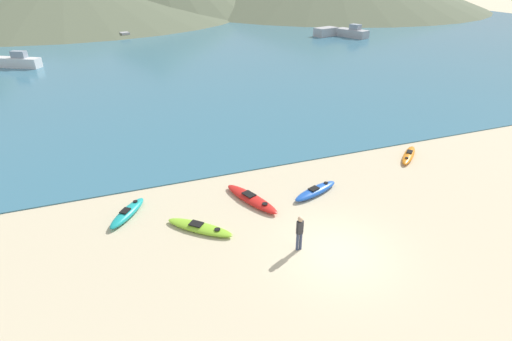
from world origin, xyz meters
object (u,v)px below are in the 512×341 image
object	(u,v)px
kayak_on_sand_2	(251,199)
moored_boat_3	(326,32)
kayak_on_sand_4	(409,155)
moored_boat_1	(17,62)
person_near_foreground	(300,231)
kayak_on_sand_0	(200,227)
kayak_on_sand_1	(316,191)
moored_boat_2	(352,32)
kayak_on_sand_3	(127,213)
moored_boat_0	(121,34)

from	to	relation	value
kayak_on_sand_2	moored_boat_3	world-z (taller)	moored_boat_3
kayak_on_sand_4	moored_boat_1	xyz separation A→B (m)	(-24.96, 33.61, 0.52)
person_near_foreground	kayak_on_sand_0	bearing A→B (deg)	141.84
kayak_on_sand_2	kayak_on_sand_1	bearing A→B (deg)	-7.73
person_near_foreground	moored_boat_2	distance (m)	52.74
kayak_on_sand_3	moored_boat_3	size ratio (longest dim) A/B	0.62
kayak_on_sand_3	kayak_on_sand_4	world-z (taller)	kayak_on_sand_3
kayak_on_sand_0	kayak_on_sand_2	distance (m)	3.20
person_near_foreground	kayak_on_sand_2	bearing A→B (deg)	97.63
kayak_on_sand_1	moored_boat_2	size ratio (longest dim) A/B	0.54
kayak_on_sand_2	moored_boat_1	bearing A→B (deg)	112.60
moored_boat_1	moored_boat_3	bearing A→B (deg)	8.84
moored_boat_3	person_near_foreground	bearing A→B (deg)	-120.49
kayak_on_sand_4	moored_boat_3	world-z (taller)	moored_boat_3
kayak_on_sand_0	moored_boat_3	xyz separation A→B (m)	(30.26, 42.86, 0.56)
kayak_on_sand_4	moored_boat_3	distance (m)	43.56
kayak_on_sand_0	moored_boat_1	distance (m)	38.17
moored_boat_3	kayak_on_sand_3	bearing A→B (deg)	-129.14
kayak_on_sand_0	moored_boat_2	size ratio (longest dim) A/B	0.52
kayak_on_sand_2	kayak_on_sand_3	bearing A→B (deg)	171.98
moored_boat_1	kayak_on_sand_2	bearing A→B (deg)	-67.40
kayak_on_sand_3	moored_boat_0	size ratio (longest dim) A/B	0.58
kayak_on_sand_1	kayak_on_sand_4	distance (m)	7.38
kayak_on_sand_2	moored_boat_3	distance (m)	49.69
person_near_foreground	moored_boat_0	distance (m)	56.84
kayak_on_sand_4	moored_boat_3	size ratio (longest dim) A/B	0.62
moored_boat_1	kayak_on_sand_3	bearing A→B (deg)	-75.50
person_near_foreground	moored_boat_2	xyz separation A→B (m)	(30.14, 43.27, -0.18)
kayak_on_sand_4	moored_boat_2	distance (m)	42.94
kayak_on_sand_0	moored_boat_3	size ratio (longest dim) A/B	0.70
moored_boat_0	moored_boat_3	world-z (taller)	moored_boat_3
person_near_foreground	moored_boat_1	bearing A→B (deg)	111.14
kayak_on_sand_4	moored_boat_0	size ratio (longest dim) A/B	0.58
kayak_on_sand_1	moored_boat_1	xyz separation A→B (m)	(-17.80, 35.39, 0.50)
kayak_on_sand_0	kayak_on_sand_2	bearing A→B (deg)	25.76
moored_boat_1	moored_boat_2	size ratio (longest dim) A/B	0.97
moored_boat_1	person_near_foreground	bearing A→B (deg)	-68.86
kayak_on_sand_4	moored_boat_2	xyz separation A→B (m)	(20.27, 37.85, 0.58)
kayak_on_sand_0	person_near_foreground	size ratio (longest dim) A/B	1.77
kayak_on_sand_1	moored_boat_1	size ratio (longest dim) A/B	0.56
kayak_on_sand_3	moored_boat_2	distance (m)	52.90
kayak_on_sand_0	moored_boat_3	distance (m)	52.46
kayak_on_sand_0	kayak_on_sand_4	world-z (taller)	kayak_on_sand_4
kayak_on_sand_2	moored_boat_0	distance (m)	52.72
person_near_foreground	moored_boat_0	size ratio (longest dim) A/B	0.37
kayak_on_sand_1	kayak_on_sand_2	world-z (taller)	kayak_on_sand_1
kayak_on_sand_2	moored_boat_0	xyz separation A→B (m)	(-2.44, 52.67, 0.26)
kayak_on_sand_2	moored_boat_2	distance (m)	49.77
kayak_on_sand_2	moored_boat_2	world-z (taller)	moored_boat_2
kayak_on_sand_2	moored_boat_2	xyz separation A→B (m)	(30.69, 39.19, 0.57)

